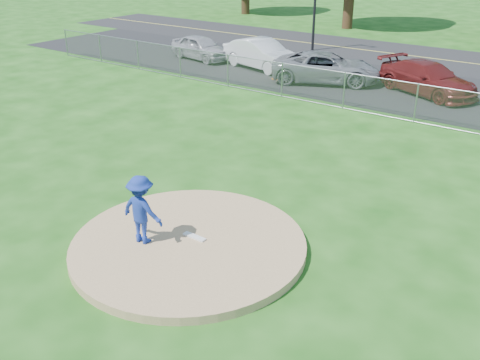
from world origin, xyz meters
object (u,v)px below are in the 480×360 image
(pitcher, at_px, (142,210))
(parked_car_darkred, at_px, (428,78))
(parked_car_silver, at_px, (201,47))
(parked_car_white, at_px, (262,54))
(traffic_cone, at_px, (277,73))
(parked_car_gray, at_px, (326,67))

(pitcher, relative_size, parked_car_darkred, 0.33)
(parked_car_silver, distance_m, parked_car_darkred, 12.93)
(parked_car_silver, distance_m, parked_car_white, 4.13)
(traffic_cone, bearing_deg, pitcher, -68.22)
(parked_car_white, distance_m, parked_car_gray, 4.17)
(parked_car_gray, bearing_deg, parked_car_darkred, -103.76)
(pitcher, xyz_separation_m, parked_car_darkred, (0.87, 16.83, -0.29))
(traffic_cone, xyz_separation_m, parked_car_silver, (-6.00, 1.32, 0.35))
(pitcher, height_order, parked_car_gray, pitcher)
(parked_car_white, xyz_separation_m, parked_car_darkred, (8.80, 0.27, -0.06))
(traffic_cone, bearing_deg, parked_car_gray, 21.23)
(traffic_cone, xyz_separation_m, parked_car_darkred, (6.92, 1.70, 0.38))
(traffic_cone, height_order, parked_car_white, parked_car_white)
(traffic_cone, distance_m, parked_car_gray, 2.45)
(traffic_cone, xyz_separation_m, parked_car_gray, (2.25, 0.88, 0.40))
(parked_car_silver, height_order, parked_car_gray, parked_car_gray)
(parked_car_gray, bearing_deg, traffic_cone, 87.49)
(pitcher, bearing_deg, parked_car_silver, -59.33)
(pitcher, relative_size, traffic_cone, 2.51)
(parked_car_white, bearing_deg, pitcher, -140.80)
(pitcher, relative_size, parked_car_gray, 0.31)
(pitcher, height_order, parked_car_white, pitcher)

